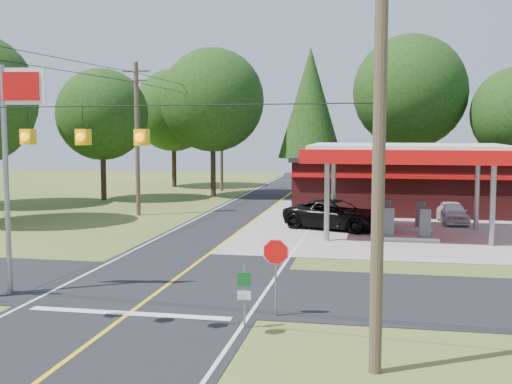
% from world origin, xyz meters
% --- Properties ---
extents(ground, '(120.00, 120.00, 0.00)m').
position_xyz_m(ground, '(0.00, 0.00, 0.00)').
color(ground, '#455D21').
rests_on(ground, ground).
extents(main_highway, '(8.00, 120.00, 0.02)m').
position_xyz_m(main_highway, '(0.00, 0.00, 0.01)').
color(main_highway, black).
rests_on(main_highway, ground).
extents(cross_road, '(70.00, 7.00, 0.02)m').
position_xyz_m(cross_road, '(0.00, 0.00, 0.01)').
color(cross_road, black).
rests_on(cross_road, ground).
extents(lane_center_yellow, '(0.15, 110.00, 0.00)m').
position_xyz_m(lane_center_yellow, '(0.00, 0.00, 0.03)').
color(lane_center_yellow, yellow).
rests_on(lane_center_yellow, main_highway).
extents(gas_canopy, '(10.60, 7.40, 4.88)m').
position_xyz_m(gas_canopy, '(9.00, 13.00, 4.27)').
color(gas_canopy, gray).
rests_on(gas_canopy, ground).
extents(convenience_store, '(16.40, 7.55, 3.80)m').
position_xyz_m(convenience_store, '(10.00, 22.98, 1.92)').
color(convenience_store, '#501817').
rests_on(convenience_store, ground).
extents(utility_pole_near_right, '(1.80, 0.30, 11.50)m').
position_xyz_m(utility_pole_near_right, '(7.50, -7.00, 5.96)').
color(utility_pole_near_right, '#473828').
rests_on(utility_pole_near_right, ground).
extents(utility_pole_far_left, '(1.80, 0.30, 10.00)m').
position_xyz_m(utility_pole_far_left, '(-8.00, 18.00, 5.20)').
color(utility_pole_far_left, '#473828').
rests_on(utility_pole_far_left, ground).
extents(utility_pole_north, '(0.30, 0.30, 9.50)m').
position_xyz_m(utility_pole_north, '(-6.50, 35.00, 4.75)').
color(utility_pole_north, '#473828').
rests_on(utility_pole_north, ground).
extents(overhead_beacons, '(17.04, 2.04, 1.03)m').
position_xyz_m(overhead_beacons, '(-1.00, -6.00, 6.21)').
color(overhead_beacons, black).
rests_on(overhead_beacons, ground).
extents(treeline_backdrop, '(70.27, 51.59, 13.30)m').
position_xyz_m(treeline_backdrop, '(0.82, 24.01, 7.49)').
color(treeline_backdrop, '#332316').
rests_on(treeline_backdrop, ground).
extents(suv_car, '(7.57, 7.57, 1.64)m').
position_xyz_m(suv_car, '(5.24, 14.42, 0.82)').
color(suv_car, black).
rests_on(suv_car, ground).
extents(sedan_car, '(4.10, 4.10, 1.31)m').
position_xyz_m(sedan_car, '(12.00, 18.00, 0.66)').
color(sedan_car, white).
rests_on(sedan_car, ground).
extents(big_stop_sign, '(2.90, 0.50, 7.85)m').
position_xyz_m(big_stop_sign, '(-5.00, -2.01, 5.95)').
color(big_stop_sign, gray).
rests_on(big_stop_sign, ground).
extents(octagonal_stop_sign, '(0.85, 0.09, 2.44)m').
position_xyz_m(octagonal_stop_sign, '(4.50, -3.01, 1.82)').
color(octagonal_stop_sign, gray).
rests_on(octagonal_stop_sign, ground).
extents(route_sign_post, '(0.39, 0.11, 1.88)m').
position_xyz_m(route_sign_post, '(3.80, -4.32, 1.11)').
color(route_sign_post, gray).
rests_on(route_sign_post, ground).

